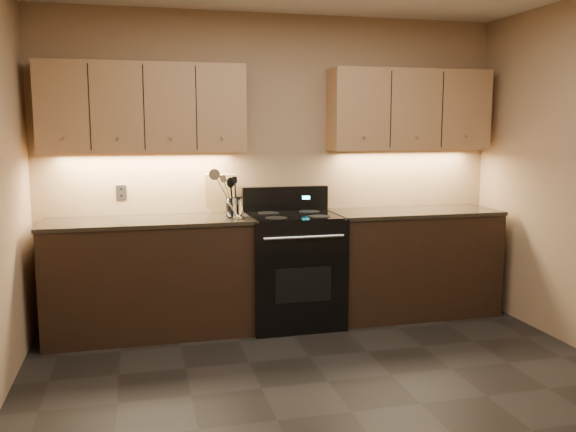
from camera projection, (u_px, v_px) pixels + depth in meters
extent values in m
plane|color=black|center=(351.00, 412.00, 3.56)|extent=(4.00, 4.00, 0.00)
cube|color=#9C805C|center=(275.00, 168.00, 5.29)|extent=(4.00, 0.04, 2.60)
cube|color=black|center=(150.00, 279.00, 4.87)|extent=(1.60, 0.60, 0.90)
cube|color=#362F22|center=(148.00, 221.00, 4.80)|extent=(1.62, 0.62, 0.03)
cube|color=black|center=(412.00, 264.00, 5.41)|extent=(1.44, 0.60, 0.90)
cube|color=#362F22|center=(414.00, 212.00, 5.34)|extent=(1.46, 0.62, 0.03)
cube|color=black|center=(293.00, 270.00, 5.12)|extent=(0.76, 0.65, 0.92)
cube|color=black|center=(293.00, 215.00, 5.05)|extent=(0.70, 0.60, 0.01)
cube|color=black|center=(285.00, 199.00, 5.31)|extent=(0.76, 0.07, 0.22)
cube|color=#19E5F2|center=(306.00, 198.00, 5.32)|extent=(0.06, 0.00, 0.03)
cylinder|color=silver|center=(304.00, 237.00, 4.75)|extent=(0.65, 0.02, 0.02)
cube|color=black|center=(304.00, 285.00, 4.81)|extent=(0.46, 0.00, 0.28)
cylinder|color=black|center=(276.00, 218.00, 4.87)|extent=(0.18, 0.18, 0.00)
cylinder|color=black|center=(319.00, 216.00, 4.95)|extent=(0.18, 0.18, 0.00)
cylinder|color=black|center=(268.00, 213.00, 5.15)|extent=(0.18, 0.18, 0.00)
cylinder|color=black|center=(309.00, 211.00, 5.24)|extent=(0.18, 0.18, 0.00)
cube|color=tan|center=(144.00, 108.00, 4.82)|extent=(1.60, 0.30, 0.70)
cube|color=tan|center=(409.00, 110.00, 5.36)|extent=(1.44, 0.30, 0.70)
cube|color=#B2B5BA|center=(121.00, 192.00, 5.00)|extent=(0.08, 0.01, 0.12)
cylinder|color=white|center=(234.00, 207.00, 4.89)|extent=(0.17, 0.17, 0.17)
cylinder|color=white|center=(234.00, 216.00, 4.90)|extent=(0.13, 0.13, 0.02)
cube|color=tan|center=(221.00, 193.00, 5.17)|extent=(0.28, 0.14, 0.33)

